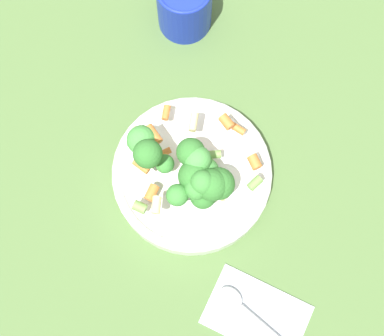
# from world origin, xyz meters

# --- Properties ---
(ground_plane) EXTENTS (3.00, 3.00, 0.00)m
(ground_plane) POSITION_xyz_m (0.00, 0.00, 0.00)
(ground_plane) COLOR #4C6B38
(bowl) EXTENTS (0.23, 0.23, 0.05)m
(bowl) POSITION_xyz_m (0.00, 0.00, 0.02)
(bowl) COLOR white
(bowl) RESTS_ON ground_plane
(pasta_salad) EXTENTS (0.19, 0.16, 0.09)m
(pasta_salad) POSITION_xyz_m (0.00, 0.01, 0.09)
(pasta_salad) COLOR #8CB766
(pasta_salad) RESTS_ON bowl
(cup) EXTENTS (0.09, 0.09, 0.09)m
(cup) POSITION_xyz_m (-0.03, -0.27, 0.05)
(cup) COLOR #192DAD
(cup) RESTS_ON ground_plane
(napkin) EXTENTS (0.17, 0.15, 0.01)m
(napkin) POSITION_xyz_m (-0.06, 0.21, 0.00)
(napkin) COLOR #B2BCC6
(napkin) RESTS_ON ground_plane
(spoon) EXTENTS (0.13, 0.14, 0.01)m
(spoon) POSITION_xyz_m (-0.05, 0.21, 0.01)
(spoon) COLOR silver
(spoon) RESTS_ON napkin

